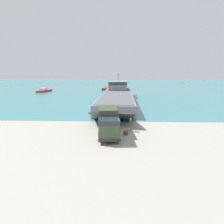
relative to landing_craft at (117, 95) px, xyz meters
The scene contains 8 objects.
ground_plane 27.88m from the landing_craft, 87.09° to the right, with size 240.00×240.00×0.00m, color #9E998E.
water_surface 66.11m from the landing_craft, 88.77° to the left, with size 240.00×180.00×0.01m, color teal.
landing_craft is the anchor object (origin of this frame).
military_truck 31.10m from the landing_craft, 90.97° to the right, with size 3.01×7.60×3.16m.
soldier_on_ramp 29.41m from the landing_craft, 85.66° to the right, with size 0.30×0.47×1.70m.
moored_boat_a 38.06m from the landing_craft, 137.92° to the left, with size 3.70×8.40×1.44m.
moored_boat_b 34.03m from the landing_craft, 97.52° to the left, with size 4.82×6.23×2.22m.
cargo_crate 31.00m from the landing_craft, 87.07° to the right, with size 0.51×0.62×0.51m, color #4C4738.
Camera 1 is at (-0.46, -28.64, 7.50)m, focal length 35.00 mm.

